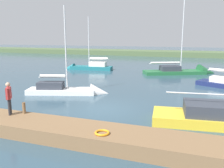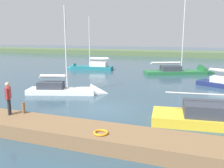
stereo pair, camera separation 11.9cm
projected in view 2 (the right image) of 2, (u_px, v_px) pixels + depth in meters
The scene contains 9 objects.
ground_plane at pixel (102, 109), 16.10m from camera, with size 200.00×200.00×0.00m, color #2D4756.
far_shoreline at pixel (173, 56), 59.93m from camera, with size 180.00×8.00×2.40m, color #4C603D.
dock_pier at pixel (64, 131), 11.54m from camera, with size 19.84×2.14×0.67m, color brown.
mooring_post_near at pixel (23, 108), 13.09m from camera, with size 0.17×0.17×0.63m, color brown.
life_ring_buoy at pixel (101, 133), 10.38m from camera, with size 0.66×0.66×0.10m, color orange.
sailboat_inner_slip at pixel (188, 73), 31.42m from camera, with size 9.61×6.22×12.09m.
sailboat_far_right at pixel (73, 92), 20.54m from camera, with size 7.12×3.72×8.11m.
sailboat_mid_channel at pixel (88, 68), 35.32m from camera, with size 7.33×2.43×8.30m.
person_on_dock at pixel (8, 96), 12.77m from camera, with size 0.44×0.58×1.77m.
Camera 2 is at (-5.84, 14.33, 4.83)m, focal length 38.42 mm.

